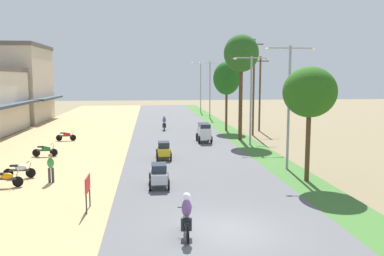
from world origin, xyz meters
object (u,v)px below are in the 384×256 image
(car_hatchback_silver, at_px, (159,174))
(median_tree_nearest, at_px, (310,93))
(median_tree_third, at_px, (227,78))
(streetlamp_near, at_px, (289,99))
(parked_motorbike_fourth, at_px, (66,135))
(streetlamp_mid, at_px, (251,94))
(parked_motorbike_second, at_px, (20,169))
(parked_motorbike_nearest, at_px, (6,178))
(streetlamp_far, at_px, (210,86))
(utility_pole_far, at_px, (254,86))
(car_hatchback_yellow, at_px, (164,150))
(parked_motorbike_third, at_px, (45,150))
(car_van_white, at_px, (204,131))
(pedestrian_on_shoulder, at_px, (51,166))
(motorbike_foreground_rider, at_px, (186,216))
(motorbike_ahead_second, at_px, (164,123))
(utility_pole_near, at_px, (260,92))
(streetlamp_farthest, at_px, (201,83))
(street_signboard, at_px, (88,186))
(median_tree_second, at_px, (241,54))

(car_hatchback_silver, bearing_deg, median_tree_nearest, 3.11)
(median_tree_third, distance_m, streetlamp_near, 18.91)
(parked_motorbike_fourth, height_order, streetlamp_mid, streetlamp_mid)
(parked_motorbike_second, bearing_deg, parked_motorbike_nearest, -93.04)
(streetlamp_far, xyz_separation_m, car_hatchback_silver, (-8.12, -35.84, -3.89))
(utility_pole_far, bearing_deg, car_hatchback_yellow, -129.57)
(parked_motorbike_nearest, xyz_separation_m, median_tree_third, (15.85, 21.44, 5.15))
(parked_motorbike_third, xyz_separation_m, car_van_white, (12.39, 5.27, 0.47))
(parked_motorbike_fourth, xyz_separation_m, streetlamp_mid, (16.13, -3.89, 3.85))
(pedestrian_on_shoulder, distance_m, streetlamp_far, 37.22)
(motorbike_foreground_rider, bearing_deg, car_hatchback_yellow, 91.19)
(streetlamp_near, relative_size, motorbike_ahead_second, 4.25)
(utility_pole_near, bearing_deg, utility_pole_far, -115.70)
(streetlamp_farthest, distance_m, motorbike_ahead_second, 24.27)
(parked_motorbike_second, xyz_separation_m, street_signboard, (4.72, -6.17, 0.55))
(median_tree_nearest, relative_size, car_hatchback_silver, 3.15)
(parked_motorbike_third, distance_m, street_signboard, 13.50)
(median_tree_third, relative_size, motorbike_ahead_second, 4.14)
(car_hatchback_yellow, bearing_deg, utility_pole_far, 50.43)
(utility_pole_near, height_order, utility_pole_far, utility_pole_far)
(pedestrian_on_shoulder, xyz_separation_m, streetlamp_far, (13.96, 34.31, 3.68))
(median_tree_third, height_order, car_hatchback_yellow, median_tree_third)
(parked_motorbike_second, bearing_deg, pedestrian_on_shoulder, -31.99)
(streetlamp_mid, distance_m, car_van_white, 5.35)
(utility_pole_near, distance_m, motorbike_ahead_second, 10.91)
(street_signboard, distance_m, car_van_white, 19.36)
(median_tree_third, bearing_deg, parked_motorbike_third, -140.61)
(parked_motorbike_third, relative_size, car_van_white, 0.75)
(parked_motorbike_nearest, height_order, streetlamp_farthest, streetlamp_farthest)
(median_tree_nearest, xyz_separation_m, streetlamp_mid, (-0.09, 12.28, -0.56))
(streetlamp_mid, height_order, car_van_white, streetlamp_mid)
(parked_motorbike_nearest, bearing_deg, street_signboard, -41.05)
(parked_motorbike_fourth, distance_m, motorbike_foreground_rider, 25.06)
(utility_pole_near, bearing_deg, parked_motorbike_nearest, -132.73)
(parked_motorbike_third, bearing_deg, streetlamp_mid, 12.30)
(parked_motorbike_third, relative_size, streetlamp_farthest, 0.22)
(parked_motorbike_second, distance_m, streetlamp_mid, 19.21)
(parked_motorbike_nearest, xyz_separation_m, parked_motorbike_third, (-0.06, 8.37, 0.00))
(streetlamp_near, xyz_separation_m, car_hatchback_yellow, (-7.61, 3.87, -3.73))
(parked_motorbike_second, bearing_deg, median_tree_second, 39.03)
(median_tree_third, xyz_separation_m, streetlamp_near, (0.25, -18.87, -1.23))
(parked_motorbike_second, xyz_separation_m, streetlamp_far, (15.99, 33.04, 4.09))
(parked_motorbike_nearest, bearing_deg, parked_motorbike_third, 90.41)
(parked_motorbike_third, relative_size, utility_pole_near, 0.22)
(parked_motorbike_third, height_order, pedestrian_on_shoulder, pedestrian_on_shoulder)
(pedestrian_on_shoulder, height_order, streetlamp_far, streetlamp_far)
(car_hatchback_yellow, distance_m, motorbike_ahead_second, 15.94)
(parked_motorbike_fourth, distance_m, median_tree_second, 17.53)
(utility_pole_near, xyz_separation_m, motorbike_ahead_second, (-10.29, 1.35, -3.35))
(parked_motorbike_third, bearing_deg, street_signboard, -68.76)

